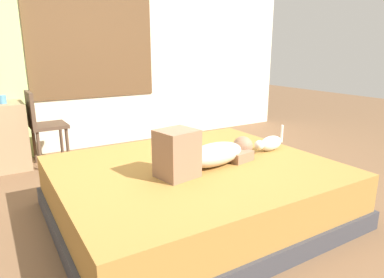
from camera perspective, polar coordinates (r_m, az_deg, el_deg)
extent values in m
plane|color=brown|center=(2.84, -2.09, -12.56)|extent=(16.00, 16.00, 0.00)
cube|color=beige|center=(4.80, -17.19, 15.92)|extent=(6.40, 0.12, 2.90)
cube|color=brown|center=(4.74, -16.30, 15.08)|extent=(1.63, 0.02, 1.38)
cube|color=white|center=(4.74, -16.29, 15.08)|extent=(1.55, 0.02, 1.30)
cube|color=#38383D|center=(2.81, 0.38, -11.30)|extent=(2.11, 1.82, 0.14)
cube|color=olive|center=(2.72, 0.39, -7.23)|extent=(2.05, 1.76, 0.29)
ellipsoid|color=#CCB299|center=(2.65, 3.81, -2.57)|extent=(0.60, 0.36, 0.17)
sphere|color=#8C664C|center=(2.90, 8.51, -1.20)|extent=(0.17, 0.17, 0.17)
cube|color=#8C664C|center=(2.38, -2.55, -2.46)|extent=(0.30, 0.28, 0.34)
cube|color=#8C664C|center=(2.82, 6.92, -2.54)|extent=(0.25, 0.31, 0.08)
ellipsoid|color=silver|center=(3.11, 13.07, -0.70)|extent=(0.27, 0.14, 0.13)
sphere|color=silver|center=(2.99, 11.21, -1.01)|extent=(0.08, 0.08, 0.08)
cylinder|color=silver|center=(3.21, 14.83, 0.87)|extent=(0.02, 0.02, 0.16)
cylinder|color=teal|center=(4.19, -29.24, 5.81)|extent=(0.08, 0.08, 0.09)
cylinder|color=#4C3828|center=(4.45, -21.05, -0.33)|extent=(0.04, 0.04, 0.44)
cylinder|color=#4C3828|center=(4.16, -20.12, -1.25)|extent=(0.04, 0.04, 0.44)
cylinder|color=#4C3828|center=(4.40, -24.90, -0.89)|extent=(0.04, 0.04, 0.44)
cylinder|color=#4C3828|center=(4.11, -24.24, -1.86)|extent=(0.04, 0.04, 0.44)
cube|color=#4C3828|center=(4.22, -22.90, 2.07)|extent=(0.39, 0.39, 0.04)
cube|color=#4C3828|center=(4.16, -25.49, 4.58)|extent=(0.05, 0.38, 0.38)
cube|color=#ADCC75|center=(4.52, -29.09, 11.04)|extent=(0.44, 0.06, 2.30)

